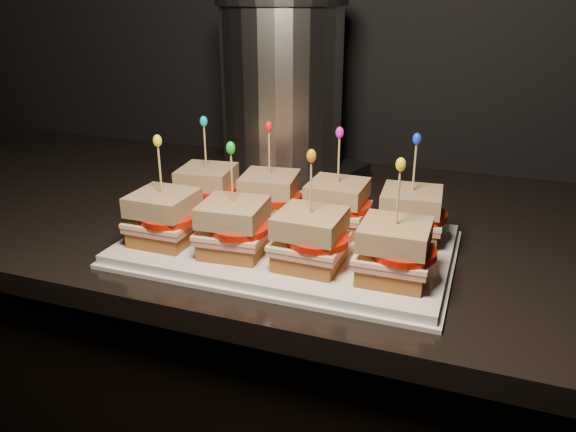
% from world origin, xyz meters
% --- Properties ---
extents(granite_slab, '(2.24, 0.70, 0.03)m').
position_xyz_m(granite_slab, '(0.47, 1.66, 0.86)').
color(granite_slab, black).
rests_on(granite_slab, cabinet).
extents(platter, '(0.46, 0.28, 0.02)m').
position_xyz_m(platter, '(0.23, 1.51, 0.89)').
color(platter, white).
rests_on(platter, granite_slab).
extents(platter_rim, '(0.47, 0.29, 0.01)m').
position_xyz_m(platter_rim, '(0.23, 1.51, 0.88)').
color(platter_rim, white).
rests_on(platter_rim, granite_slab).
extents(sandwich_0_bread_bot, '(0.09, 0.09, 0.02)m').
position_xyz_m(sandwich_0_bread_bot, '(0.07, 1.57, 0.91)').
color(sandwich_0_bread_bot, brown).
rests_on(sandwich_0_bread_bot, platter).
extents(sandwich_0_ham, '(0.10, 0.10, 0.01)m').
position_xyz_m(sandwich_0_ham, '(0.07, 1.57, 0.93)').
color(sandwich_0_ham, '#BD605A').
rests_on(sandwich_0_ham, sandwich_0_bread_bot).
extents(sandwich_0_cheese, '(0.10, 0.10, 0.01)m').
position_xyz_m(sandwich_0_cheese, '(0.07, 1.57, 0.93)').
color(sandwich_0_cheese, '#FCDFA0').
rests_on(sandwich_0_cheese, sandwich_0_ham).
extents(sandwich_0_tomato, '(0.08, 0.08, 0.01)m').
position_xyz_m(sandwich_0_tomato, '(0.08, 1.57, 0.94)').
color(sandwich_0_tomato, red).
rests_on(sandwich_0_tomato, sandwich_0_cheese).
extents(sandwich_0_bread_top, '(0.09, 0.09, 0.03)m').
position_xyz_m(sandwich_0_bread_top, '(0.07, 1.57, 0.96)').
color(sandwich_0_bread_top, '#5E3510').
rests_on(sandwich_0_bread_top, sandwich_0_tomato).
extents(sandwich_0_pick, '(0.00, 0.00, 0.09)m').
position_xyz_m(sandwich_0_pick, '(0.07, 1.57, 1.00)').
color(sandwich_0_pick, tan).
rests_on(sandwich_0_pick, sandwich_0_bread_top).
extents(sandwich_0_frill, '(0.01, 0.01, 0.02)m').
position_xyz_m(sandwich_0_frill, '(0.07, 1.57, 1.05)').
color(sandwich_0_frill, '#04AAC3').
rests_on(sandwich_0_frill, sandwich_0_pick).
extents(sandwich_1_bread_bot, '(0.09, 0.09, 0.02)m').
position_xyz_m(sandwich_1_bread_bot, '(0.17, 1.57, 0.91)').
color(sandwich_1_bread_bot, brown).
rests_on(sandwich_1_bread_bot, platter).
extents(sandwich_1_ham, '(0.10, 0.10, 0.01)m').
position_xyz_m(sandwich_1_ham, '(0.17, 1.57, 0.93)').
color(sandwich_1_ham, '#BD605A').
rests_on(sandwich_1_ham, sandwich_1_bread_bot).
extents(sandwich_1_cheese, '(0.10, 0.10, 0.01)m').
position_xyz_m(sandwich_1_cheese, '(0.17, 1.57, 0.93)').
color(sandwich_1_cheese, '#FCDFA0').
rests_on(sandwich_1_cheese, sandwich_1_ham).
extents(sandwich_1_tomato, '(0.08, 0.08, 0.01)m').
position_xyz_m(sandwich_1_tomato, '(0.19, 1.57, 0.94)').
color(sandwich_1_tomato, red).
rests_on(sandwich_1_tomato, sandwich_1_cheese).
extents(sandwich_1_bread_top, '(0.09, 0.09, 0.03)m').
position_xyz_m(sandwich_1_bread_top, '(0.17, 1.57, 0.96)').
color(sandwich_1_bread_top, '#5E3510').
rests_on(sandwich_1_bread_top, sandwich_1_tomato).
extents(sandwich_1_pick, '(0.00, 0.00, 0.09)m').
position_xyz_m(sandwich_1_pick, '(0.17, 1.57, 1.00)').
color(sandwich_1_pick, tan).
rests_on(sandwich_1_pick, sandwich_1_bread_top).
extents(sandwich_1_frill, '(0.01, 0.01, 0.02)m').
position_xyz_m(sandwich_1_frill, '(0.17, 1.57, 1.05)').
color(sandwich_1_frill, red).
rests_on(sandwich_1_frill, sandwich_1_pick).
extents(sandwich_2_bread_bot, '(0.08, 0.08, 0.02)m').
position_xyz_m(sandwich_2_bread_bot, '(0.28, 1.57, 0.91)').
color(sandwich_2_bread_bot, brown).
rests_on(sandwich_2_bread_bot, platter).
extents(sandwich_2_ham, '(0.09, 0.09, 0.01)m').
position_xyz_m(sandwich_2_ham, '(0.28, 1.57, 0.93)').
color(sandwich_2_ham, '#BD605A').
rests_on(sandwich_2_ham, sandwich_2_bread_bot).
extents(sandwich_2_cheese, '(0.09, 0.09, 0.01)m').
position_xyz_m(sandwich_2_cheese, '(0.28, 1.57, 0.93)').
color(sandwich_2_cheese, '#FCDFA0').
rests_on(sandwich_2_cheese, sandwich_2_ham).
extents(sandwich_2_tomato, '(0.08, 0.08, 0.01)m').
position_xyz_m(sandwich_2_tomato, '(0.30, 1.57, 0.94)').
color(sandwich_2_tomato, red).
rests_on(sandwich_2_tomato, sandwich_2_cheese).
extents(sandwich_2_bread_top, '(0.08, 0.08, 0.03)m').
position_xyz_m(sandwich_2_bread_top, '(0.28, 1.57, 0.96)').
color(sandwich_2_bread_top, '#5E3510').
rests_on(sandwich_2_bread_top, sandwich_2_tomato).
extents(sandwich_2_pick, '(0.00, 0.00, 0.09)m').
position_xyz_m(sandwich_2_pick, '(0.28, 1.57, 1.00)').
color(sandwich_2_pick, tan).
rests_on(sandwich_2_pick, sandwich_2_bread_top).
extents(sandwich_2_frill, '(0.01, 0.01, 0.02)m').
position_xyz_m(sandwich_2_frill, '(0.28, 1.57, 1.05)').
color(sandwich_2_frill, '#CE14CD').
rests_on(sandwich_2_frill, sandwich_2_pick).
extents(sandwich_3_bread_bot, '(0.09, 0.09, 0.02)m').
position_xyz_m(sandwich_3_bread_bot, '(0.39, 1.57, 0.91)').
color(sandwich_3_bread_bot, brown).
rests_on(sandwich_3_bread_bot, platter).
extents(sandwich_3_ham, '(0.10, 0.09, 0.01)m').
position_xyz_m(sandwich_3_ham, '(0.39, 1.57, 0.93)').
color(sandwich_3_ham, '#BD605A').
rests_on(sandwich_3_ham, sandwich_3_bread_bot).
extents(sandwich_3_cheese, '(0.10, 0.09, 0.01)m').
position_xyz_m(sandwich_3_cheese, '(0.39, 1.57, 0.93)').
color(sandwich_3_cheese, '#FCDFA0').
rests_on(sandwich_3_cheese, sandwich_3_ham).
extents(sandwich_3_tomato, '(0.08, 0.08, 0.01)m').
position_xyz_m(sandwich_3_tomato, '(0.41, 1.57, 0.94)').
color(sandwich_3_tomato, red).
rests_on(sandwich_3_tomato, sandwich_3_cheese).
extents(sandwich_3_bread_top, '(0.09, 0.09, 0.03)m').
position_xyz_m(sandwich_3_bread_top, '(0.39, 1.57, 0.96)').
color(sandwich_3_bread_top, '#5E3510').
rests_on(sandwich_3_bread_top, sandwich_3_tomato).
extents(sandwich_3_pick, '(0.00, 0.00, 0.09)m').
position_xyz_m(sandwich_3_pick, '(0.39, 1.57, 1.00)').
color(sandwich_3_pick, tan).
rests_on(sandwich_3_pick, sandwich_3_bread_top).
extents(sandwich_3_frill, '(0.01, 0.01, 0.02)m').
position_xyz_m(sandwich_3_frill, '(0.39, 1.57, 1.05)').
color(sandwich_3_frill, '#172ED8').
rests_on(sandwich_3_frill, sandwich_3_pick).
extents(sandwich_4_bread_bot, '(0.08, 0.08, 0.02)m').
position_xyz_m(sandwich_4_bread_bot, '(0.07, 1.44, 0.91)').
color(sandwich_4_bread_bot, brown).
rests_on(sandwich_4_bread_bot, platter).
extents(sandwich_4_ham, '(0.09, 0.09, 0.01)m').
position_xyz_m(sandwich_4_ham, '(0.07, 1.44, 0.93)').
color(sandwich_4_ham, '#BD605A').
rests_on(sandwich_4_ham, sandwich_4_bread_bot).
extents(sandwich_4_cheese, '(0.09, 0.09, 0.01)m').
position_xyz_m(sandwich_4_cheese, '(0.07, 1.44, 0.93)').
color(sandwich_4_cheese, '#FCDFA0').
rests_on(sandwich_4_cheese, sandwich_4_ham).
extents(sandwich_4_tomato, '(0.08, 0.08, 0.01)m').
position_xyz_m(sandwich_4_tomato, '(0.08, 1.43, 0.94)').
color(sandwich_4_tomato, red).
rests_on(sandwich_4_tomato, sandwich_4_cheese).
extents(sandwich_4_bread_top, '(0.08, 0.08, 0.03)m').
position_xyz_m(sandwich_4_bread_top, '(0.07, 1.44, 0.96)').
color(sandwich_4_bread_top, '#5E3510').
rests_on(sandwich_4_bread_top, sandwich_4_tomato).
extents(sandwich_4_pick, '(0.00, 0.00, 0.09)m').
position_xyz_m(sandwich_4_pick, '(0.07, 1.44, 1.00)').
color(sandwich_4_pick, tan).
rests_on(sandwich_4_pick, sandwich_4_bread_top).
extents(sandwich_4_frill, '(0.01, 0.01, 0.02)m').
position_xyz_m(sandwich_4_frill, '(0.07, 1.44, 1.05)').
color(sandwich_4_frill, yellow).
rests_on(sandwich_4_frill, sandwich_4_pick).
extents(sandwich_5_bread_bot, '(0.09, 0.09, 0.02)m').
position_xyz_m(sandwich_5_bread_bot, '(0.17, 1.44, 0.91)').
color(sandwich_5_bread_bot, brown).
rests_on(sandwich_5_bread_bot, platter).
extents(sandwich_5_ham, '(0.10, 0.09, 0.01)m').
position_xyz_m(sandwich_5_ham, '(0.17, 1.44, 0.93)').
color(sandwich_5_ham, '#BD605A').
rests_on(sandwich_5_ham, sandwich_5_bread_bot).
extents(sandwich_5_cheese, '(0.10, 0.09, 0.01)m').
position_xyz_m(sandwich_5_cheese, '(0.17, 1.44, 0.93)').
color(sandwich_5_cheese, '#FCDFA0').
rests_on(sandwich_5_cheese, sandwich_5_ham).
extents(sandwich_5_tomato, '(0.08, 0.08, 0.01)m').
position_xyz_m(sandwich_5_tomato, '(0.19, 1.43, 0.94)').
color(sandwich_5_tomato, red).
rests_on(sandwich_5_tomato, sandwich_5_cheese).
extents(sandwich_5_bread_top, '(0.09, 0.09, 0.03)m').
position_xyz_m(sandwich_5_bread_top, '(0.17, 1.44, 0.96)').
color(sandwich_5_bread_top, '#5E3510').
rests_on(sandwich_5_bread_top, sandwich_5_tomato).
extents(sandwich_5_pick, '(0.00, 0.00, 0.09)m').
position_xyz_m(sandwich_5_pick, '(0.17, 1.44, 1.00)').
color(sandwich_5_pick, tan).
rests_on(sandwich_5_pick, sandwich_5_bread_top).
extents(sandwich_5_frill, '(0.01, 0.01, 0.02)m').
position_xyz_m(sandwich_5_frill, '(0.17, 1.44, 1.05)').
color(sandwich_5_frill, green).
rests_on(sandwich_5_frill, sandwich_5_pick).
extents(sandwich_6_bread_bot, '(0.08, 0.08, 0.02)m').
position_xyz_m(sandwich_6_bread_bot, '(0.28, 1.44, 0.91)').
color(sandwich_6_bread_bot, brown).
rests_on(sandwich_6_bread_bot, platter).
extents(sandwich_6_ham, '(0.09, 0.09, 0.01)m').
position_xyz_m(sandwich_6_ham, '(0.28, 1.44, 0.93)').
color(sandwich_6_ham, '#BD605A').
rests_on(sandwich_6_ham, sandwich_6_bread_bot).
extents(sandwich_6_cheese, '(0.09, 0.09, 0.01)m').
position_xyz_m(sandwich_6_cheese, '(0.28, 1.44, 0.93)').
color(sandwich_6_cheese, '#FCDFA0').
rests_on(sandwich_6_cheese, sandwich_6_ham).
extents(sandwich_6_tomato, '(0.08, 0.08, 0.01)m').
position_xyz_m(sandwich_6_tomato, '(0.30, 1.43, 0.94)').
color(sandwich_6_tomato, red).
rests_on(sandwich_6_tomato, sandwich_6_cheese).
extents(sandwich_6_bread_top, '(0.08, 0.08, 0.03)m').
position_xyz_m(sandwich_6_bread_top, '(0.28, 1.44, 0.96)').
color(sandwich_6_bread_top, '#5E3510').
rests_on(sandwich_6_bread_top, sandwich_6_tomato).
extents(sandwich_6_pick, '(0.00, 0.00, 0.09)m').
position_xyz_m(sandwich_6_pick, '(0.28, 1.44, 1.00)').
color(sandwich_6_pick, tan).
rests_on(sandwich_6_pick, sandwich_6_bread_top).
extents(sandwich_6_frill, '(0.01, 0.01, 0.02)m').
position_xyz_m(sandwich_6_frill, '(0.28, 1.44, 1.05)').
color(sandwich_6_frill, orange).
rests_on(sandwich_6_frill, sandwich_6_pick).
extents(sandwich_7_bread_bot, '(0.08, 0.08, 0.02)m').
position_xyz_m(sandwich_7_bread_bot, '(0.39, 1.44, 0.91)').
color(sandwich_7_bread_bot, brown).
rests_on(sandwich_7_bread_bot, platter).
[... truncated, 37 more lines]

